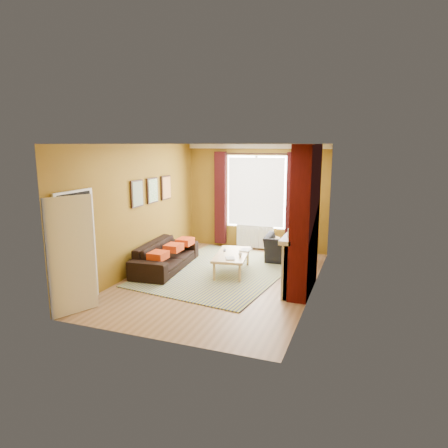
% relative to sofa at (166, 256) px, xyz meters
% --- Properties ---
extents(ground, '(5.50, 5.50, 0.00)m').
position_rel_sofa_xyz_m(ground, '(1.42, -0.28, -0.31)').
color(ground, brown).
rests_on(ground, ground).
extents(room_walls, '(3.82, 5.54, 2.83)m').
position_rel_sofa_xyz_m(room_walls, '(2.05, -0.00, 1.07)').
color(room_walls, brown).
rests_on(room_walls, ground).
extents(striped_rug, '(3.15, 4.06, 0.02)m').
position_rel_sofa_xyz_m(striped_rug, '(1.22, 0.28, -0.30)').
color(striped_rug, navy).
rests_on(striped_rug, ground).
extents(sofa, '(1.02, 2.21, 0.63)m').
position_rel_sofa_xyz_m(sofa, '(0.00, 0.00, 0.00)').
color(sofa, black).
rests_on(sofa, ground).
extents(armchair, '(1.05, 0.93, 0.65)m').
position_rel_sofa_xyz_m(armchair, '(2.45, 1.50, 0.01)').
color(armchair, black).
rests_on(armchair, ground).
extents(coffee_table, '(0.88, 1.43, 0.45)m').
position_rel_sofa_xyz_m(coffee_table, '(1.51, 0.24, 0.09)').
color(coffee_table, '#D7B67C').
rests_on(coffee_table, ground).
extents(wicker_stool, '(0.53, 0.53, 0.50)m').
position_rel_sofa_xyz_m(wicker_stool, '(2.04, 1.76, -0.06)').
color(wicker_stool, olive).
rests_on(wicker_stool, ground).
extents(floor_lamp, '(0.22, 0.22, 1.46)m').
position_rel_sofa_xyz_m(floor_lamp, '(2.97, 2.01, 0.84)').
color(floor_lamp, black).
rests_on(floor_lamp, ground).
extents(book_a, '(0.27, 0.30, 0.02)m').
position_rel_sofa_xyz_m(book_a, '(1.53, -0.21, 0.15)').
color(book_a, '#999999').
rests_on(book_a, coffee_table).
extents(book_b, '(0.24, 0.31, 0.02)m').
position_rel_sofa_xyz_m(book_b, '(1.61, 0.59, 0.15)').
color(book_b, '#999999').
rests_on(book_b, coffee_table).
extents(mug, '(0.09, 0.09, 0.08)m').
position_rel_sofa_xyz_m(mug, '(1.76, 0.05, 0.18)').
color(mug, '#999999').
rests_on(mug, coffee_table).
extents(tv_remote, '(0.10, 0.18, 0.02)m').
position_rel_sofa_xyz_m(tv_remote, '(1.28, 0.40, 0.15)').
color(tv_remote, '#28282A').
rests_on(tv_remote, coffee_table).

